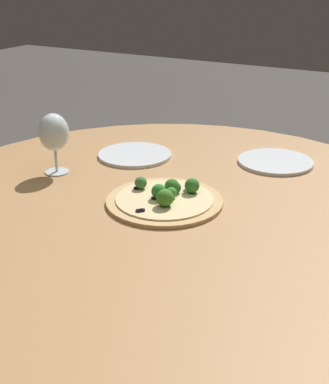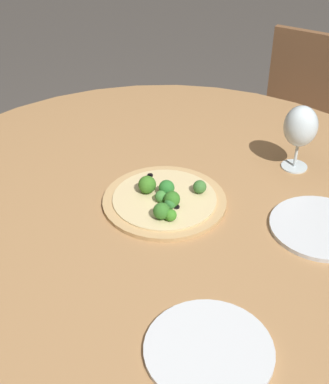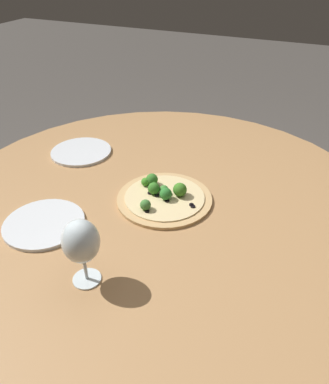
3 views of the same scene
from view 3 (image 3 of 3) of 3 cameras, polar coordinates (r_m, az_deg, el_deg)
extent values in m
plane|color=#4C4742|center=(1.72, -0.34, -22.30)|extent=(12.00, 12.00, 0.00)
cylinder|color=#A87A4C|center=(1.17, -0.46, -1.38)|extent=(1.39, 1.39, 0.03)
cylinder|color=#A87A4C|center=(1.68, 19.74, -7.64)|extent=(0.05, 0.05, 0.74)
cylinder|color=#A87A4C|center=(1.87, -7.01, -0.78)|extent=(0.05, 0.05, 0.74)
cylinder|color=tan|center=(1.15, 0.00, -1.03)|extent=(0.29, 0.29, 0.01)
cylinder|color=beige|center=(1.14, 0.00, -0.75)|extent=(0.24, 0.24, 0.00)
sphere|color=#3D8234|center=(1.15, -0.09, 0.38)|extent=(0.03, 0.03, 0.03)
sphere|color=#3C7823|center=(1.13, 2.35, 0.37)|extent=(0.04, 0.04, 0.04)
sphere|color=#3C8424|center=(1.19, -2.94, 1.56)|extent=(0.03, 0.03, 0.03)
sphere|color=#3C7332|center=(1.08, -2.92, -1.97)|extent=(0.03, 0.03, 0.03)
sphere|color=#347227|center=(1.19, -1.93, 1.93)|extent=(0.04, 0.04, 0.04)
sphere|color=#347A33|center=(1.16, -1.62, 0.74)|extent=(0.03, 0.03, 0.03)
sphere|color=#337223|center=(1.14, -1.64, 0.56)|extent=(0.04, 0.04, 0.04)
sphere|color=#2B742C|center=(1.12, 0.20, -0.28)|extent=(0.04, 0.04, 0.04)
cylinder|color=black|center=(1.15, -2.25, -0.14)|extent=(0.01, 0.01, 0.00)
cylinder|color=black|center=(1.12, 0.38, -1.34)|extent=(0.01, 0.01, 0.00)
cylinder|color=black|center=(1.10, 4.33, -2.20)|extent=(0.01, 0.01, 0.00)
cylinder|color=black|center=(1.08, -2.69, -2.93)|extent=(0.01, 0.01, 0.00)
cylinder|color=black|center=(1.10, 4.13, -1.94)|extent=(0.01, 0.01, 0.00)
cylinder|color=black|center=(1.14, -1.14, -0.53)|extent=(0.01, 0.01, 0.00)
cylinder|color=black|center=(1.15, 0.15, -0.16)|extent=(0.01, 0.01, 0.00)
cylinder|color=silver|center=(0.92, -11.72, -12.83)|extent=(0.07, 0.07, 0.00)
cylinder|color=silver|center=(0.90, -11.97, -11.38)|extent=(0.01, 0.01, 0.06)
ellipsoid|color=silver|center=(0.84, -12.64, -7.34)|extent=(0.08, 0.08, 0.11)
cylinder|color=silver|center=(1.44, -12.57, 6.02)|extent=(0.22, 0.22, 0.01)
cylinder|color=silver|center=(1.10, -17.88, -4.59)|extent=(0.23, 0.23, 0.01)
camera|label=1|loc=(1.59, 52.66, 17.97)|focal=50.00mm
camera|label=2|loc=(1.86, -22.74, 34.45)|focal=50.00mm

